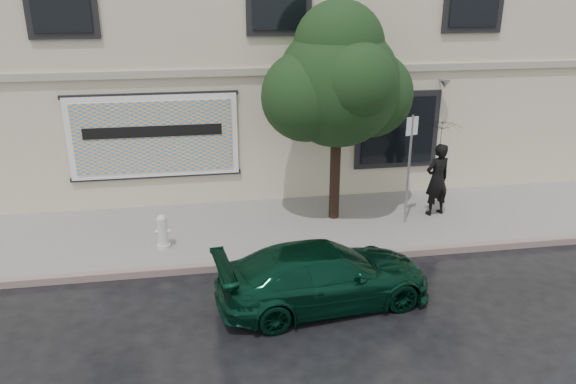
{
  "coord_description": "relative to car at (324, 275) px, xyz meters",
  "views": [
    {
      "loc": [
        -2.06,
        -9.08,
        5.78
      ],
      "look_at": [
        -0.22,
        2.2,
        1.41
      ],
      "focal_mm": 35.0,
      "sensor_mm": 36.0,
      "label": 1
    }
  ],
  "objects": [
    {
      "name": "ground",
      "position": [
        -0.09,
        0.09,
        -0.59
      ],
      "size": [
        90.0,
        90.0,
        0.0
      ],
      "primitive_type": "plane",
      "color": "black",
      "rests_on": "ground"
    },
    {
      "name": "sidewalk",
      "position": [
        -0.09,
        3.34,
        -0.51
      ],
      "size": [
        20.0,
        3.5,
        0.15
      ],
      "primitive_type": "cube",
      "color": "gray",
      "rests_on": "ground"
    },
    {
      "name": "curb",
      "position": [
        -0.09,
        1.59,
        -0.51
      ],
      "size": [
        20.0,
        0.18,
        0.16
      ],
      "primitive_type": "cube",
      "color": "gray",
      "rests_on": "ground"
    },
    {
      "name": "building",
      "position": [
        -0.09,
        9.09,
        2.91
      ],
      "size": [
        20.0,
        8.12,
        7.0
      ],
      "color": "beige",
      "rests_on": "ground"
    },
    {
      "name": "billboard",
      "position": [
        -3.29,
        5.01,
        1.46
      ],
      "size": [
        4.3,
        0.16,
        2.2
      ],
      "color": "white",
      "rests_on": "ground"
    },
    {
      "name": "car",
      "position": [
        0.0,
        0.0,
        0.0
      ],
      "size": [
        4.24,
        2.29,
        1.18
      ],
      "primitive_type": "imported",
      "rotation": [
        0.0,
        0.0,
        1.7
      ],
      "color": "black",
      "rests_on": "ground"
    },
    {
      "name": "pedestrian",
      "position": [
        3.64,
        3.42,
        0.49
      ],
      "size": [
        0.77,
        0.6,
        1.85
      ],
      "primitive_type": "imported",
      "rotation": [
        0.0,
        0.0,
        3.4
      ],
      "color": "black",
      "rests_on": "sidewalk"
    },
    {
      "name": "umbrella",
      "position": [
        3.64,
        3.42,
        1.79
      ],
      "size": [
        1.11,
        1.11,
        0.74
      ],
      "primitive_type": "imported",
      "rotation": [
        0.0,
        0.0,
        0.1
      ],
      "color": "black",
      "rests_on": "pedestrian"
    },
    {
      "name": "street_tree",
      "position": [
        1.07,
        3.62,
        2.86
      ],
      "size": [
        2.87,
        2.87,
        4.75
      ],
      "color": "black",
      "rests_on": "sidewalk"
    },
    {
      "name": "fire_hydrant",
      "position": [
        -3.07,
        2.58,
        -0.06
      ],
      "size": [
        0.32,
        0.3,
        0.78
      ],
      "rotation": [
        0.0,
        0.0,
        0.18
      ],
      "color": "beige",
      "rests_on": "sidewalk"
    },
    {
      "name": "sign_pole",
      "position": [
        2.72,
        3.04,
        1.17
      ],
      "size": [
        0.32,
        0.13,
        2.68
      ],
      "rotation": [
        0.0,
        0.0,
        0.33
      ],
      "color": "#94959C",
      "rests_on": "sidewalk"
    }
  ]
}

